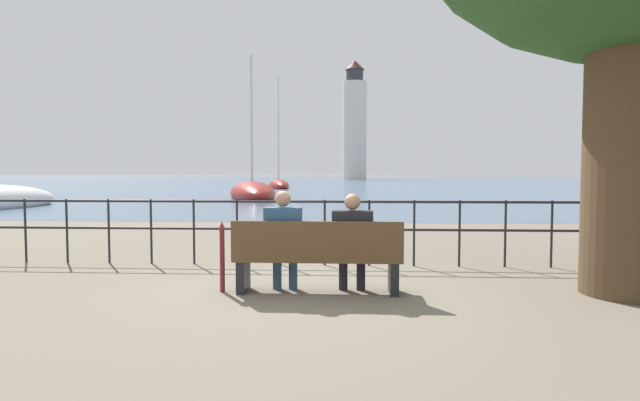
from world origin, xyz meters
TOP-DOWN VIEW (x-y plane):
  - ground_plane at (0.00, 0.00)m, footprint 1000.00×1000.00m
  - harbor_water at (0.00, 158.89)m, footprint 600.00×300.00m
  - park_bench at (0.00, -0.07)m, footprint 2.06×0.45m
  - seated_person_left at (-0.42, 0.01)m, footprint 0.45×0.35m
  - seated_person_right at (0.42, 0.01)m, footprint 0.49×0.35m
  - promenade_railing at (-0.00, 1.83)m, footprint 14.20×0.04m
  - closed_umbrella at (-1.18, -0.04)m, footprint 0.09×0.09m
  - sailboat_1 at (-6.78, 44.99)m, footprint 3.73×8.24m
  - sailboat_2 at (-5.48, 23.99)m, footprint 4.95×9.36m
  - harbor_lighthouse at (1.90, 116.29)m, footprint 5.87×5.87m

SIDE VIEW (x-z plane):
  - ground_plane at x=0.00m, z-range 0.00..0.00m
  - harbor_water at x=0.00m, z-range 0.00..0.01m
  - sailboat_2 at x=-5.48m, z-range -4.21..4.84m
  - sailboat_1 at x=-6.78m, z-range -5.61..6.25m
  - park_bench at x=0.00m, z-range -0.01..0.89m
  - closed_umbrella at x=-1.18m, z-range 0.05..0.93m
  - seated_person_right at x=0.42m, z-range 0.06..1.28m
  - seated_person_left at x=-0.42m, z-range 0.06..1.31m
  - promenade_railing at x=0.00m, z-range 0.17..1.22m
  - harbor_lighthouse at x=1.90m, z-range -1.01..27.96m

